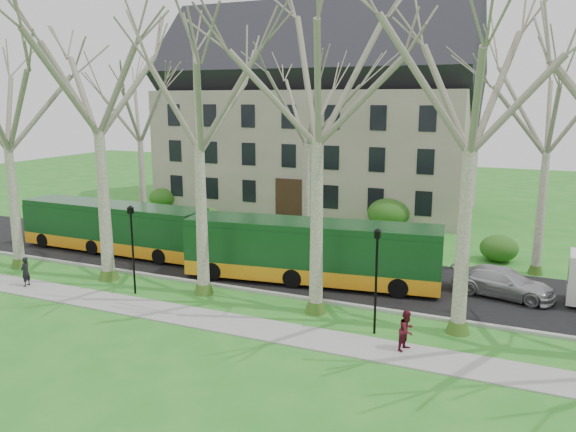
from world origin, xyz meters
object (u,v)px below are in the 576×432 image
(bus_follow, at_px, (311,251))
(sedan, at_px, (503,282))
(bus_lead, at_px, (113,227))
(pedestrian_b, at_px, (407,330))
(pedestrian_a, at_px, (25,272))

(bus_follow, distance_m, sedan, 9.44)
(bus_lead, relative_size, bus_follow, 0.95)
(sedan, relative_size, pedestrian_b, 3.03)
(bus_lead, bearing_deg, pedestrian_a, -86.19)
(bus_follow, bearing_deg, sedan, 2.32)
(sedan, height_order, pedestrian_a, pedestrian_a)
(sedan, height_order, pedestrian_b, pedestrian_b)
(bus_lead, relative_size, pedestrian_a, 8.29)
(pedestrian_a, xyz_separation_m, pedestrian_b, (19.21, 0.29, 0.03))
(pedestrian_a, distance_m, pedestrian_b, 19.21)
(bus_lead, height_order, bus_follow, bus_follow)
(bus_follow, xyz_separation_m, sedan, (9.26, 1.57, -0.95))
(bus_lead, height_order, pedestrian_a, bus_lead)
(pedestrian_a, bearing_deg, bus_follow, 104.56)
(bus_follow, height_order, sedan, bus_follow)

